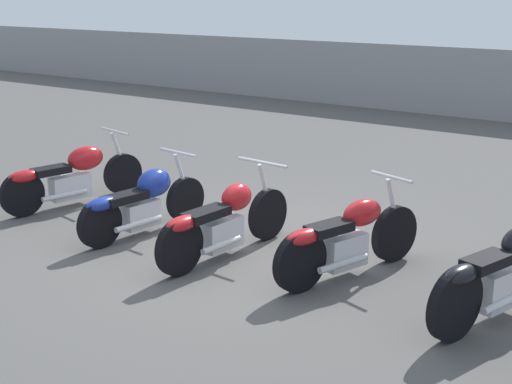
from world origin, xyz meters
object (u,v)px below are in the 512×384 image
motorcycle_slot_2 (223,222)px  motorcycle_slot_4 (504,274)px  motorcycle_slot_0 (72,176)px  motorcycle_slot_1 (143,202)px  motorcycle_slot_3 (347,239)px

motorcycle_slot_2 → motorcycle_slot_4: bearing=9.4°
motorcycle_slot_2 → motorcycle_slot_0: bearing=177.4°
motorcycle_slot_1 → motorcycle_slot_2: (1.29, -0.05, 0.00)m
motorcycle_slot_1 → motorcycle_slot_4: bearing=9.4°
motorcycle_slot_1 → motorcycle_slot_3: bearing=12.0°
motorcycle_slot_2 → motorcycle_slot_4: (3.03, 0.24, 0.02)m
motorcycle_slot_4 → motorcycle_slot_2: bearing=-158.9°
motorcycle_slot_2 → motorcycle_slot_3: bearing=16.5°
motorcycle_slot_2 → motorcycle_slot_4: size_ratio=0.99×
motorcycle_slot_1 → motorcycle_slot_3: 2.70m
motorcycle_slot_1 → motorcycle_slot_4: size_ratio=0.91×
motorcycle_slot_3 → motorcycle_slot_2: bearing=-150.9°
motorcycle_slot_0 → motorcycle_slot_4: size_ratio=1.02×
motorcycle_slot_3 → motorcycle_slot_0: bearing=-163.8°
motorcycle_slot_3 → motorcycle_slot_1: bearing=-157.6°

